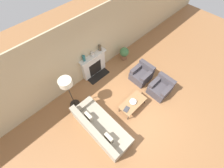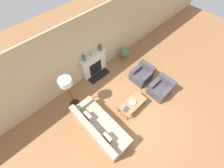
% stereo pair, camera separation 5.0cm
% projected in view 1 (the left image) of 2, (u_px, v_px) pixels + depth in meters
% --- Properties ---
extents(ground_plane, '(18.00, 18.00, 0.00)m').
position_uv_depth(ground_plane, '(136.00, 115.00, 5.89)').
color(ground_plane, '#99663D').
extents(wall_back, '(18.00, 0.06, 2.90)m').
position_uv_depth(wall_back, '(85.00, 51.00, 5.85)').
color(wall_back, '#C6B289').
rests_on(wall_back, ground_plane).
extents(fireplace, '(1.29, 0.59, 1.13)m').
position_uv_depth(fireplace, '(94.00, 65.00, 6.62)').
color(fireplace, silver).
rests_on(fireplace, ground_plane).
extents(couch, '(0.93, 2.27, 0.80)m').
position_uv_depth(couch, '(100.00, 128.00, 5.30)').
color(couch, '#9E937F').
rests_on(couch, ground_plane).
extents(armchair_near, '(0.82, 0.76, 0.77)m').
position_uv_depth(armchair_near, '(161.00, 88.00, 6.24)').
color(armchair_near, '#423D42').
rests_on(armchair_near, ground_plane).
extents(armchair_far, '(0.82, 0.76, 0.77)m').
position_uv_depth(armchair_far, '(142.00, 74.00, 6.65)').
color(armchair_far, '#423D42').
rests_on(armchair_far, ground_plane).
extents(coffee_table, '(1.10, 0.55, 0.39)m').
position_uv_depth(coffee_table, '(133.00, 103.00, 5.78)').
color(coffee_table, olive).
rests_on(coffee_table, ground_plane).
extents(bowl, '(0.27, 0.27, 0.07)m').
position_uv_depth(bowl, '(133.00, 102.00, 5.73)').
color(bowl, silver).
rests_on(bowl, coffee_table).
extents(book, '(0.28, 0.22, 0.02)m').
position_uv_depth(book, '(127.00, 109.00, 5.58)').
color(book, '#38383D').
rests_on(book, coffee_table).
extents(floor_lamp, '(0.45, 0.45, 1.68)m').
position_uv_depth(floor_lamp, '(67.00, 85.00, 4.99)').
color(floor_lamp, black).
rests_on(floor_lamp, ground_plane).
extents(mantel_vase_left, '(0.11, 0.11, 0.26)m').
position_uv_depth(mantel_vase_left, '(84.00, 58.00, 5.88)').
color(mantel_vase_left, '#28666B').
rests_on(mantel_vase_left, fireplace).
extents(mantel_vase_center_left, '(0.13, 0.13, 0.17)m').
position_uv_depth(mantel_vase_center_left, '(92.00, 54.00, 6.08)').
color(mantel_vase_center_left, beige).
rests_on(mantel_vase_center_left, fireplace).
extents(mantel_vase_center_right, '(0.12, 0.12, 0.26)m').
position_uv_depth(mantel_vase_center_right, '(100.00, 48.00, 6.21)').
color(mantel_vase_center_right, brown).
rests_on(mantel_vase_center_right, fireplace).
extents(potted_plant, '(0.44, 0.44, 0.65)m').
position_uv_depth(potted_plant, '(124.00, 53.00, 7.31)').
color(potted_plant, brown).
rests_on(potted_plant, ground_plane).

